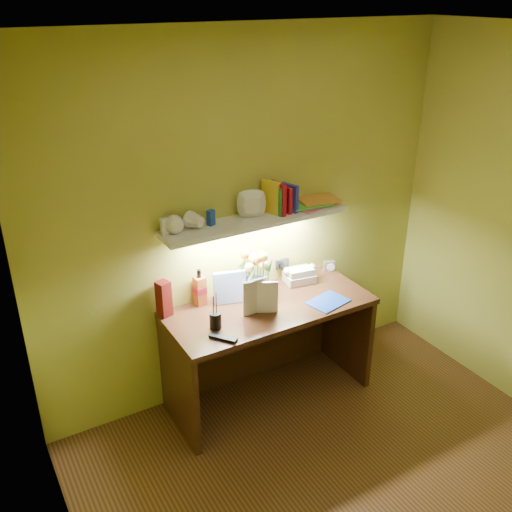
{
  "coord_description": "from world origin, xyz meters",
  "views": [
    {
      "loc": [
        -1.73,
        -1.61,
        2.68
      ],
      "look_at": [
        -0.02,
        1.35,
        1.06
      ],
      "focal_mm": 40.0,
      "sensor_mm": 36.0,
      "label": 1
    }
  ],
  "objects_px": {
    "flower_bouquet": "(256,272)",
    "whisky_bottle": "(200,287)",
    "desk": "(269,352)",
    "desk_clock": "(329,266)",
    "telephone": "(299,274)"
  },
  "relations": [
    {
      "from": "flower_bouquet",
      "to": "whisky_bottle",
      "type": "relative_size",
      "value": 1.33
    },
    {
      "from": "desk",
      "to": "desk_clock",
      "type": "relative_size",
      "value": 17.15
    },
    {
      "from": "flower_bouquet",
      "to": "whisky_bottle",
      "type": "bearing_deg",
      "value": 170.24
    },
    {
      "from": "telephone",
      "to": "whisky_bottle",
      "type": "height_order",
      "value": "whisky_bottle"
    },
    {
      "from": "flower_bouquet",
      "to": "desk_clock",
      "type": "xyz_separation_m",
      "value": [
        0.65,
        0.03,
        -0.13
      ]
    },
    {
      "from": "desk",
      "to": "telephone",
      "type": "relative_size",
      "value": 6.75
    },
    {
      "from": "desk_clock",
      "to": "whisky_bottle",
      "type": "relative_size",
      "value": 0.32
    },
    {
      "from": "desk",
      "to": "whisky_bottle",
      "type": "height_order",
      "value": "whisky_bottle"
    },
    {
      "from": "telephone",
      "to": "desk_clock",
      "type": "xyz_separation_m",
      "value": [
        0.29,
        0.03,
        -0.02
      ]
    },
    {
      "from": "desk",
      "to": "whisky_bottle",
      "type": "distance_m",
      "value": 0.69
    },
    {
      "from": "flower_bouquet",
      "to": "desk_clock",
      "type": "relative_size",
      "value": 4.18
    },
    {
      "from": "telephone",
      "to": "desk_clock",
      "type": "distance_m",
      "value": 0.29
    },
    {
      "from": "desk",
      "to": "telephone",
      "type": "distance_m",
      "value": 0.6
    },
    {
      "from": "telephone",
      "to": "flower_bouquet",
      "type": "bearing_deg",
      "value": -170.48
    },
    {
      "from": "telephone",
      "to": "whisky_bottle",
      "type": "distance_m",
      "value": 0.76
    }
  ]
}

